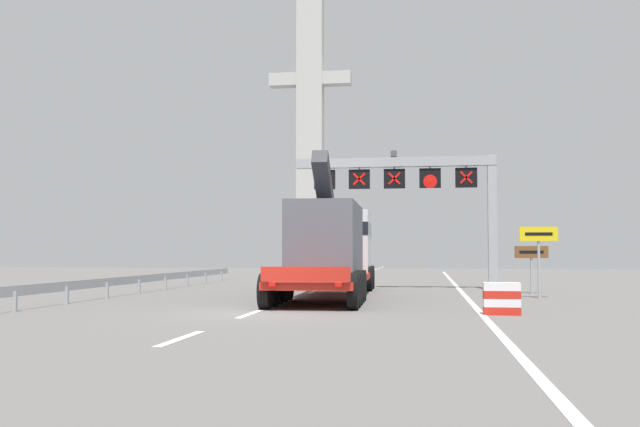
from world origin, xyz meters
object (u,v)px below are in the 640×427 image
(heavy_haul_truck_red, at_px, (333,246))
(bridge_pylon_distant, at_px, (310,112))
(exit_sign_yellow, at_px, (539,244))
(overhead_lane_gantry, at_px, (420,183))
(tourist_info_sign_brown, at_px, (531,258))
(crash_barrier_striped, at_px, (502,299))

(heavy_haul_truck_red, relative_size, bridge_pylon_distant, 0.42)
(heavy_haul_truck_red, xyz_separation_m, exit_sign_yellow, (7.99, -0.94, 0.05))
(exit_sign_yellow, bearing_deg, heavy_haul_truck_red, 173.32)
(overhead_lane_gantry, xyz_separation_m, tourist_info_sign_brown, (4.66, -2.64, -3.46))
(heavy_haul_truck_red, xyz_separation_m, bridge_pylon_distant, (-8.59, 47.15, 15.04))
(exit_sign_yellow, distance_m, crash_barrier_striped, 7.87)
(heavy_haul_truck_red, bearing_deg, exit_sign_yellow, -6.68)
(overhead_lane_gantry, distance_m, crash_barrier_striped, 14.08)
(overhead_lane_gantry, height_order, heavy_haul_truck_red, overhead_lane_gantry)
(crash_barrier_striped, bearing_deg, bridge_pylon_distant, 104.57)
(crash_barrier_striped, xyz_separation_m, bridge_pylon_distant, (-14.42, 55.49, 16.58))
(heavy_haul_truck_red, height_order, bridge_pylon_distant, bridge_pylon_distant)
(tourist_info_sign_brown, bearing_deg, overhead_lane_gantry, 150.44)
(crash_barrier_striped, relative_size, bridge_pylon_distant, 0.03)
(heavy_haul_truck_red, bearing_deg, crash_barrier_striped, -55.04)
(overhead_lane_gantry, height_order, crash_barrier_striped, overhead_lane_gantry)
(heavy_haul_truck_red, bearing_deg, tourist_info_sign_brown, 14.79)
(overhead_lane_gantry, distance_m, heavy_haul_truck_red, 6.64)
(heavy_haul_truck_red, bearing_deg, overhead_lane_gantry, 53.93)
(heavy_haul_truck_red, bearing_deg, bridge_pylon_distant, 100.33)
(crash_barrier_striped, bearing_deg, overhead_lane_gantry, 100.09)
(heavy_haul_truck_red, height_order, exit_sign_yellow, heavy_haul_truck_red)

